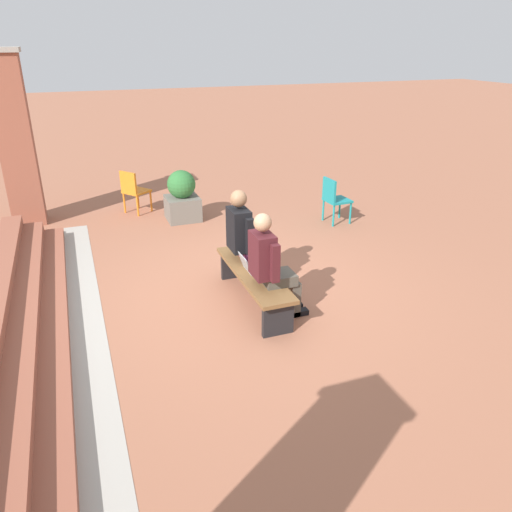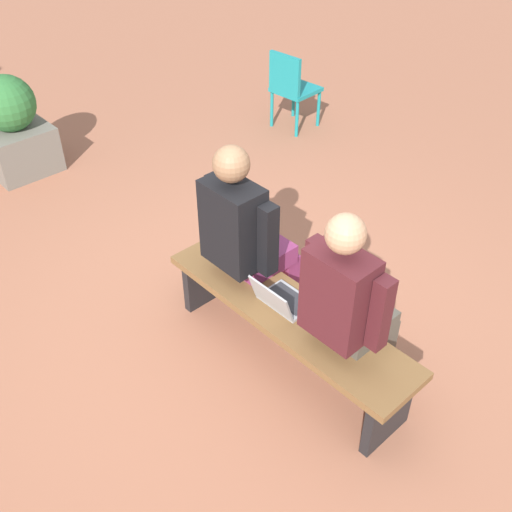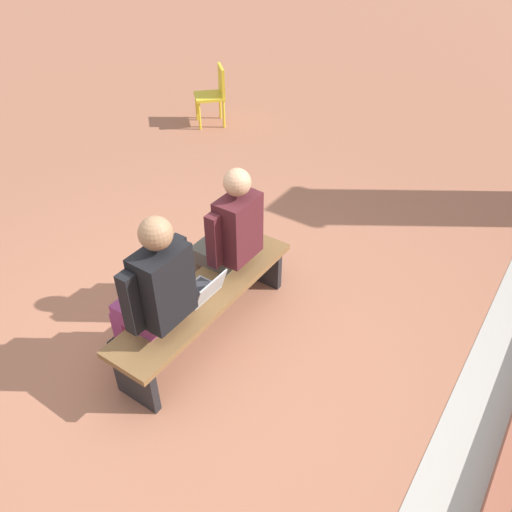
% 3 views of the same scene
% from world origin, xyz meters
% --- Properties ---
extents(ground_plane, '(60.00, 60.00, 0.00)m').
position_xyz_m(ground_plane, '(0.00, 0.00, 0.00)').
color(ground_plane, '#9E6047').
extents(concrete_strip, '(7.58, 0.40, 0.01)m').
position_xyz_m(concrete_strip, '(-0.33, 2.02, 0.00)').
color(concrete_strip, '#A8A399').
rests_on(concrete_strip, ground).
extents(bench, '(1.80, 0.44, 0.45)m').
position_xyz_m(bench, '(-0.33, -0.04, 0.35)').
color(bench, brown).
rests_on(bench, ground).
extents(person_student, '(0.54, 0.69, 1.34)m').
position_xyz_m(person_student, '(-0.73, -0.10, 0.72)').
color(person_student, '#4C473D').
rests_on(person_student, ground).
extents(person_adult, '(0.57, 0.72, 1.39)m').
position_xyz_m(person_adult, '(0.12, -0.11, 0.73)').
color(person_adult, '#7F2D5B').
rests_on(person_adult, ground).
extents(laptop, '(0.32, 0.29, 0.21)m').
position_xyz_m(laptop, '(-0.29, -0.02, 0.50)').
color(laptop, '#9EA0A5').
rests_on(laptop, bench).
extents(plastic_chair_far_left, '(0.59, 0.59, 0.84)m').
position_xyz_m(plastic_chair_far_left, '(-3.82, -2.68, 0.48)').
color(plastic_chair_far_left, gold).
rests_on(plastic_chair_far_left, ground).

